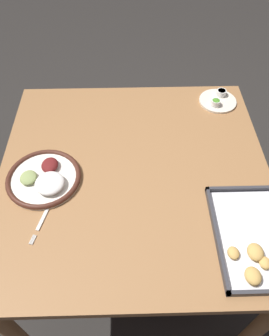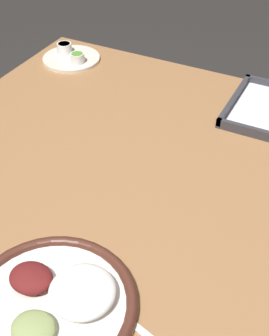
{
  "view_description": "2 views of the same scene",
  "coord_description": "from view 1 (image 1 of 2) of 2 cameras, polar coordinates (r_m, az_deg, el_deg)",
  "views": [
    {
      "loc": [
        0.81,
        -0.02,
        1.74
      ],
      "look_at": [
        0.01,
        0.0,
        0.78
      ],
      "focal_mm": 35.0,
      "sensor_mm": 36.0,
      "label": 1
    },
    {
      "loc": [
        0.35,
        -0.67,
        1.41
      ],
      "look_at": [
        0.01,
        0.0,
        0.78
      ],
      "focal_mm": 50.0,
      "sensor_mm": 36.0,
      "label": 2
    }
  ],
  "objects": [
    {
      "name": "ground_plane",
      "position": [
        1.92,
        -0.01,
        -14.75
      ],
      "size": [
        8.0,
        8.0,
        0.0
      ],
      "primitive_type": "plane",
      "color": "#282623"
    },
    {
      "name": "dinner_plate",
      "position": [
        1.28,
        -15.43,
        -1.72
      ],
      "size": [
        0.28,
        0.28,
        0.05
      ],
      "color": "white",
      "rests_on": "dining_table"
    },
    {
      "name": "fork",
      "position": [
        1.2,
        -15.56,
        -8.26
      ],
      "size": [
        0.19,
        0.06,
        0.0
      ],
      "rotation": [
        0.0,
        0.0,
        -0.26
      ],
      "color": "silver",
      "rests_on": "dining_table"
    },
    {
      "name": "baking_tray",
      "position": [
        1.17,
        19.99,
        -11.91
      ],
      "size": [
        0.39,
        0.25,
        0.04
      ],
      "color": "#333338",
      "rests_on": "dining_table"
    },
    {
      "name": "saucer_plate",
      "position": [
        1.62,
        14.33,
        11.41
      ],
      "size": [
        0.17,
        0.17,
        0.04
      ],
      "color": "beige",
      "rests_on": "dining_table"
    },
    {
      "name": "dining_table",
      "position": [
        1.36,
        -0.01,
        -3.24
      ],
      "size": [
        1.06,
        1.06,
        0.75
      ],
      "color": "olive",
      "rests_on": "ground_plane"
    }
  ]
}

